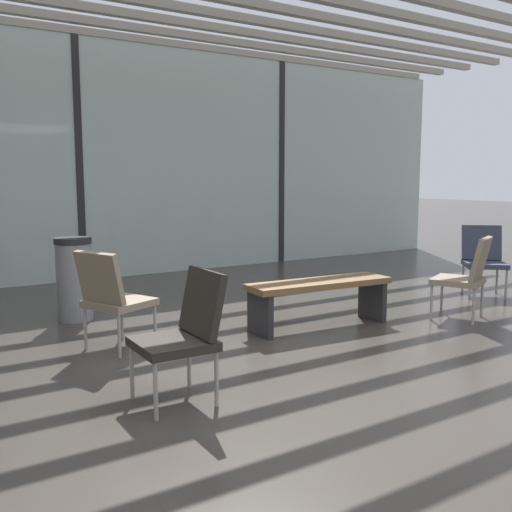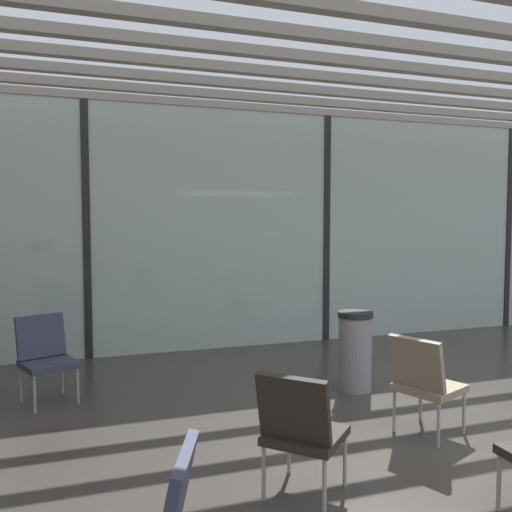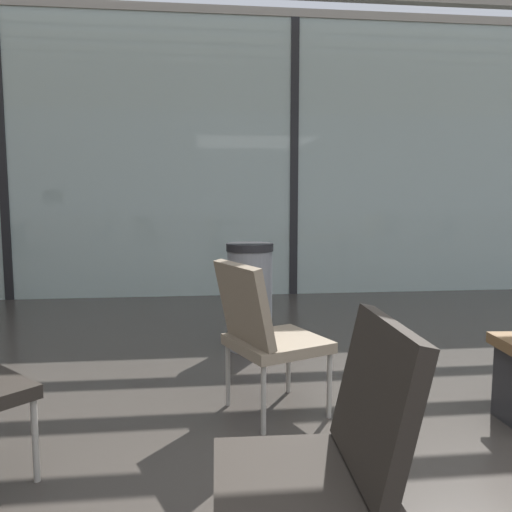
{
  "view_description": "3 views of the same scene",
  "coord_description": "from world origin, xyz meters",
  "px_view_note": "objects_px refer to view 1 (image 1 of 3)",
  "views": [
    {
      "loc": [
        -2.47,
        -3.19,
        1.48
      ],
      "look_at": [
        0.94,
        2.04,
        0.64
      ],
      "focal_mm": 41.15,
      "sensor_mm": 36.0,
      "label": 1
    },
    {
      "loc": [
        -3.6,
        -2.15,
        1.83
      ],
      "look_at": [
        -0.9,
        5.88,
        1.27
      ],
      "focal_mm": 37.05,
      "sensor_mm": 36.0,
      "label": 2
    },
    {
      "loc": [
        -1.17,
        -1.1,
        1.2
      ],
      "look_at": [
        -0.75,
        2.72,
        0.77
      ],
      "focal_mm": 34.95,
      "sensor_mm": 36.0,
      "label": 3
    }
  ],
  "objects_px": {
    "lounge_chair_3": "(112,294)",
    "waiting_bench": "(320,291)",
    "lounge_chair_1": "(467,273)",
    "trash_bin": "(74,279)",
    "lounge_chair_4": "(483,256)",
    "lounge_chair_7": "(185,328)"
  },
  "relations": [
    {
      "from": "waiting_bench",
      "to": "lounge_chair_4",
      "type": "bearing_deg",
      "value": 7.27
    },
    {
      "from": "lounge_chair_4",
      "to": "lounge_chair_7",
      "type": "distance_m",
      "value": 4.86
    },
    {
      "from": "lounge_chair_4",
      "to": "waiting_bench",
      "type": "xyz_separation_m",
      "value": [
        -2.76,
        -0.14,
        -0.13
      ]
    },
    {
      "from": "waiting_bench",
      "to": "trash_bin",
      "type": "bearing_deg",
      "value": 144.3
    },
    {
      "from": "lounge_chair_1",
      "to": "trash_bin",
      "type": "bearing_deg",
      "value": -58.12
    },
    {
      "from": "lounge_chair_4",
      "to": "trash_bin",
      "type": "relative_size",
      "value": 1.01
    },
    {
      "from": "lounge_chair_1",
      "to": "waiting_bench",
      "type": "height_order",
      "value": "lounge_chair_1"
    },
    {
      "from": "lounge_chair_3",
      "to": "lounge_chair_1",
      "type": "bearing_deg",
      "value": -127.88
    },
    {
      "from": "lounge_chair_1",
      "to": "trash_bin",
      "type": "distance_m",
      "value": 4.07
    },
    {
      "from": "lounge_chair_3",
      "to": "lounge_chair_4",
      "type": "height_order",
      "value": "same"
    },
    {
      "from": "lounge_chair_1",
      "to": "trash_bin",
      "type": "height_order",
      "value": "lounge_chair_1"
    },
    {
      "from": "waiting_bench",
      "to": "trash_bin",
      "type": "xyz_separation_m",
      "value": [
        -1.94,
        1.63,
        0.07
      ]
    },
    {
      "from": "lounge_chair_3",
      "to": "lounge_chair_7",
      "type": "xyz_separation_m",
      "value": [
        0.02,
        -1.37,
        0.0
      ]
    },
    {
      "from": "lounge_chair_7",
      "to": "lounge_chair_1",
      "type": "bearing_deg",
      "value": 98.58
    },
    {
      "from": "lounge_chair_7",
      "to": "trash_bin",
      "type": "xyz_separation_m",
      "value": [
        0.03,
        2.64,
        -0.06
      ]
    },
    {
      "from": "lounge_chair_3",
      "to": "waiting_bench",
      "type": "xyz_separation_m",
      "value": [
        1.98,
        -0.36,
        -0.13
      ]
    },
    {
      "from": "lounge_chair_7",
      "to": "waiting_bench",
      "type": "bearing_deg",
      "value": 118.77
    },
    {
      "from": "lounge_chair_4",
      "to": "trash_bin",
      "type": "height_order",
      "value": "lounge_chair_4"
    },
    {
      "from": "lounge_chair_7",
      "to": "waiting_bench",
      "type": "distance_m",
      "value": 2.21
    },
    {
      "from": "lounge_chair_1",
      "to": "lounge_chair_4",
      "type": "bearing_deg",
      "value": -175.6
    },
    {
      "from": "lounge_chair_1",
      "to": "lounge_chair_3",
      "type": "distance_m",
      "value": 3.59
    },
    {
      "from": "waiting_bench",
      "to": "lounge_chair_7",
      "type": "bearing_deg",
      "value": -148.44
    }
  ]
}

